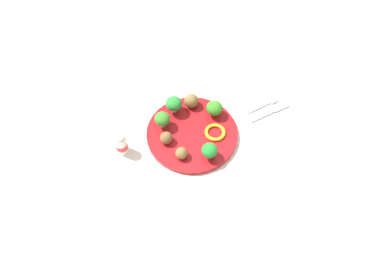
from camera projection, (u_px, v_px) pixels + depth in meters
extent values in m
plane|color=silver|center=(192.00, 135.00, 1.02)|extent=(4.00, 4.00, 0.00)
cylinder|color=maroon|center=(192.00, 133.00, 1.01)|extent=(0.28, 0.28, 0.02)
cylinder|color=#9BCB81|center=(214.00, 113.00, 1.04)|extent=(0.01, 0.01, 0.01)
ellipsoid|color=#347D21|center=(214.00, 108.00, 1.02)|extent=(0.05, 0.05, 0.04)
cylinder|color=#90C084|center=(163.00, 124.00, 1.01)|extent=(0.01, 0.01, 0.02)
ellipsoid|color=#357927|center=(162.00, 119.00, 0.99)|extent=(0.05, 0.05, 0.04)
cylinder|color=#A9C46A|center=(209.00, 155.00, 0.95)|extent=(0.02, 0.02, 0.02)
ellipsoid|color=#20802C|center=(210.00, 150.00, 0.93)|extent=(0.05, 0.05, 0.04)
cylinder|color=#ABC772|center=(174.00, 109.00, 1.04)|extent=(0.01, 0.01, 0.02)
ellipsoid|color=#267F32|center=(174.00, 103.00, 1.02)|extent=(0.05, 0.05, 0.04)
sphere|color=brown|center=(166.00, 138.00, 0.97)|extent=(0.04, 0.04, 0.04)
sphere|color=brown|center=(181.00, 153.00, 0.94)|extent=(0.04, 0.04, 0.04)
sphere|color=brown|center=(191.00, 101.00, 1.05)|extent=(0.05, 0.05, 0.05)
torus|color=yellow|center=(215.00, 132.00, 1.00)|extent=(0.07, 0.07, 0.01)
cube|color=white|center=(265.00, 110.00, 1.07)|extent=(0.18, 0.13, 0.01)
cube|color=silver|center=(258.00, 107.00, 1.07)|extent=(0.09, 0.01, 0.01)
cube|color=silver|center=(273.00, 100.00, 1.09)|extent=(0.03, 0.02, 0.01)
cube|color=silver|center=(262.00, 116.00, 1.05)|extent=(0.09, 0.01, 0.01)
cube|color=silver|center=(281.00, 107.00, 1.07)|extent=(0.06, 0.02, 0.01)
cylinder|color=white|center=(121.00, 145.00, 0.96)|extent=(0.04, 0.04, 0.07)
cylinder|color=red|center=(122.00, 146.00, 0.96)|extent=(0.04, 0.04, 0.02)
cylinder|color=silver|center=(119.00, 138.00, 0.93)|extent=(0.03, 0.03, 0.01)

